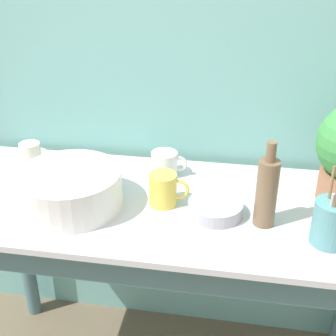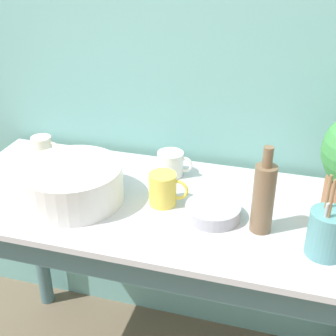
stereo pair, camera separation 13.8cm
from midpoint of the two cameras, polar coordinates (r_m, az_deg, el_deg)
name	(u,v)px [view 2 (the right image)]	position (r m, az deg, el deg)	size (l,w,h in m)	color
wall_back	(197,45)	(1.60, 6.11, 14.69)	(6.00, 0.05, 2.40)	#70ADA8
counter_table	(166,249)	(1.51, 2.39, -9.92)	(1.41, 0.58, 0.80)	slate
bowl_wash_large	(72,184)	(1.44, -8.97, -1.98)	(0.31, 0.31, 0.12)	silver
bottle_tall	(263,197)	(1.30, 14.56, -3.52)	(0.06, 0.06, 0.26)	brown
mug_cream	(43,150)	(1.68, -12.73, 2.04)	(0.11, 0.07, 0.10)	beige
mug_white	(171,164)	(1.58, 2.88, 0.47)	(0.12, 0.09, 0.08)	white
mug_yellow	(164,189)	(1.41, 2.26, -2.67)	(0.12, 0.08, 0.10)	#E5CC4C
bowl_small_steel	(213,211)	(1.38, 8.38, -5.34)	(0.16, 0.16, 0.04)	#A8A8B2
utensil_cup	(327,233)	(1.29, 21.80, -7.49)	(0.10, 0.10, 0.23)	#569399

